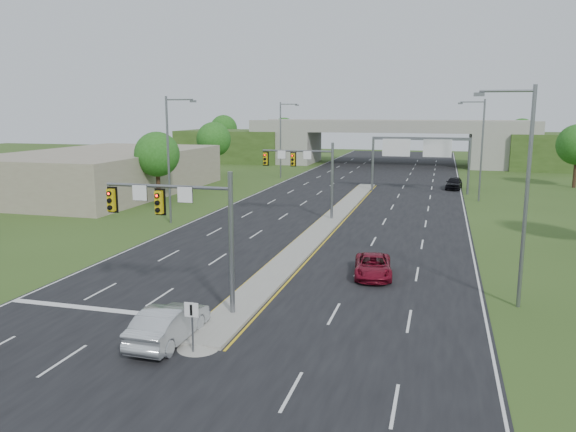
{
  "coord_description": "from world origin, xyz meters",
  "views": [
    {
      "loc": [
        9.44,
        -24.2,
        9.78
      ],
      "look_at": [
        -0.12,
        10.53,
        3.0
      ],
      "focal_mm": 35.0,
      "sensor_mm": 36.0,
      "label": 1
    }
  ],
  "objects_px": {
    "overpass": "(390,145)",
    "car_far_c": "(454,183)",
    "car_silver": "(169,323)",
    "car_far_a": "(373,266)",
    "signal_mast_far": "(307,168)",
    "keep_right_sign": "(192,319)",
    "signal_mast_near": "(186,218)",
    "sign_gantry": "(419,149)"
  },
  "relations": [
    {
      "from": "sign_gantry",
      "to": "car_far_a",
      "type": "xyz_separation_m",
      "value": [
        -0.93,
        -36.61,
        -4.58
      ]
    },
    {
      "from": "signal_mast_near",
      "to": "sign_gantry",
      "type": "bearing_deg",
      "value": 78.75
    },
    {
      "from": "signal_mast_near",
      "to": "overpass",
      "type": "distance_m",
      "value": 80.11
    },
    {
      "from": "signal_mast_near",
      "to": "car_far_c",
      "type": "distance_m",
      "value": 51.2
    },
    {
      "from": "signal_mast_near",
      "to": "car_far_c",
      "type": "bearing_deg",
      "value": 74.94
    },
    {
      "from": "signal_mast_far",
      "to": "overpass",
      "type": "relative_size",
      "value": 0.09
    },
    {
      "from": "overpass",
      "to": "car_silver",
      "type": "relative_size",
      "value": 16.4
    },
    {
      "from": "keep_right_sign",
      "to": "car_far_a",
      "type": "relative_size",
      "value": 0.48
    },
    {
      "from": "overpass",
      "to": "car_far_c",
      "type": "height_order",
      "value": "overpass"
    },
    {
      "from": "sign_gantry",
      "to": "car_far_c",
      "type": "distance_m",
      "value": 7.54
    },
    {
      "from": "keep_right_sign",
      "to": "car_far_a",
      "type": "bearing_deg",
      "value": 65.84
    },
    {
      "from": "signal_mast_near",
      "to": "car_silver",
      "type": "distance_m",
      "value": 5.35
    },
    {
      "from": "car_silver",
      "to": "car_far_c",
      "type": "height_order",
      "value": "car_silver"
    },
    {
      "from": "signal_mast_far",
      "to": "overpass",
      "type": "xyz_separation_m",
      "value": [
        2.26,
        55.07,
        -1.17
      ]
    },
    {
      "from": "car_silver",
      "to": "car_far_c",
      "type": "xyz_separation_m",
      "value": [
        12.5,
        52.88,
        -0.03
      ]
    },
    {
      "from": "car_far_c",
      "to": "car_far_a",
      "type": "bearing_deg",
      "value": -91.12
    },
    {
      "from": "car_silver",
      "to": "car_far_a",
      "type": "distance_m",
      "value": 13.99
    },
    {
      "from": "keep_right_sign",
      "to": "overpass",
      "type": "distance_m",
      "value": 84.55
    },
    {
      "from": "signal_mast_near",
      "to": "car_silver",
      "type": "relative_size",
      "value": 1.43
    },
    {
      "from": "signal_mast_near",
      "to": "overpass",
      "type": "relative_size",
      "value": 0.09
    },
    {
      "from": "signal_mast_near",
      "to": "keep_right_sign",
      "type": "xyz_separation_m",
      "value": [
        2.26,
        -4.45,
        -3.21
      ]
    },
    {
      "from": "signal_mast_far",
      "to": "keep_right_sign",
      "type": "distance_m",
      "value": 29.71
    },
    {
      "from": "keep_right_sign",
      "to": "car_silver",
      "type": "bearing_deg",
      "value": 149.83
    },
    {
      "from": "car_far_c",
      "to": "keep_right_sign",
      "type": "bearing_deg",
      "value": -95.38
    },
    {
      "from": "signal_mast_near",
      "to": "signal_mast_far",
      "type": "distance_m",
      "value": 25.0
    },
    {
      "from": "signal_mast_near",
      "to": "car_far_a",
      "type": "relative_size",
      "value": 1.51
    },
    {
      "from": "car_silver",
      "to": "car_far_c",
      "type": "distance_m",
      "value": 54.33
    },
    {
      "from": "overpass",
      "to": "car_silver",
      "type": "height_order",
      "value": "overpass"
    },
    {
      "from": "signal_mast_far",
      "to": "car_far_c",
      "type": "relative_size",
      "value": 1.54
    },
    {
      "from": "signal_mast_near",
      "to": "sign_gantry",
      "type": "relative_size",
      "value": 0.6
    },
    {
      "from": "keep_right_sign",
      "to": "car_far_a",
      "type": "height_order",
      "value": "keep_right_sign"
    },
    {
      "from": "signal_mast_far",
      "to": "overpass",
      "type": "height_order",
      "value": "overpass"
    },
    {
      "from": "sign_gantry",
      "to": "signal_mast_near",
      "type": "bearing_deg",
      "value": -101.25
    },
    {
      "from": "overpass",
      "to": "car_far_a",
      "type": "relative_size",
      "value": 17.28
    },
    {
      "from": "keep_right_sign",
      "to": "sign_gantry",
      "type": "xyz_separation_m",
      "value": [
        6.68,
        49.45,
        3.72
      ]
    },
    {
      "from": "car_silver",
      "to": "car_far_c",
      "type": "bearing_deg",
      "value": -102.66
    },
    {
      "from": "signal_mast_far",
      "to": "keep_right_sign",
      "type": "xyz_separation_m",
      "value": [
        2.26,
        -29.45,
        -3.21
      ]
    },
    {
      "from": "signal_mast_far",
      "to": "car_far_c",
      "type": "xyz_separation_m",
      "value": [
        13.26,
        24.3,
        -3.93
      ]
    },
    {
      "from": "car_silver",
      "to": "car_far_a",
      "type": "bearing_deg",
      "value": -120.6
    },
    {
      "from": "overpass",
      "to": "car_far_a",
      "type": "bearing_deg",
      "value": -85.41
    },
    {
      "from": "signal_mast_far",
      "to": "car_far_a",
      "type": "relative_size",
      "value": 1.51
    },
    {
      "from": "car_far_a",
      "to": "car_far_c",
      "type": "relative_size",
      "value": 1.02
    }
  ]
}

